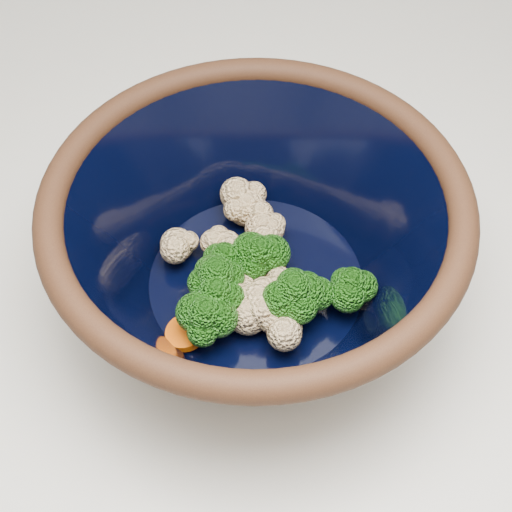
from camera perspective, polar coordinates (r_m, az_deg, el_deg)
mixing_bowl at (r=0.53m, az=-0.00°, el=0.84°), size 0.38×0.38×0.13m
vegetable_pile at (r=0.53m, az=-0.36°, el=-1.81°), size 0.16×0.15×0.05m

